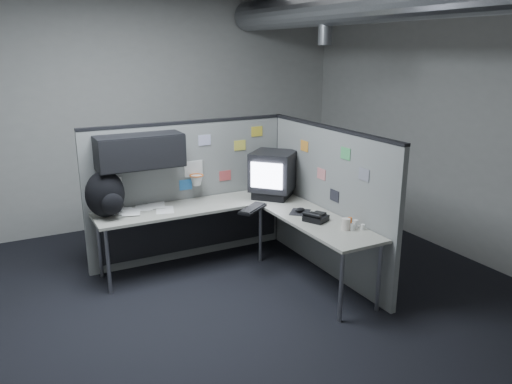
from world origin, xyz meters
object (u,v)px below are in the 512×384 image
phone (316,217)px  backpack (106,195)px  desk (230,218)px  monitor (273,174)px  keyboard (253,209)px

phone → backpack: size_ratio=0.56×
desk → monitor: 0.78m
keyboard → backpack: 1.54m
phone → keyboard: bearing=107.3°
monitor → backpack: (-1.89, 0.15, -0.04)m
desk → keyboard: bearing=-41.2°
monitor → backpack: 1.90m
keyboard → backpack: (-1.44, 0.50, 0.22)m
desk → keyboard: (0.19, -0.17, 0.13)m
desk → monitor: bearing=15.3°
monitor → phone: monitor is taller
monitor → backpack: bearing=177.7°
keyboard → backpack: size_ratio=0.86×
desk → monitor: size_ratio=3.49×
desk → phone: bearing=-52.5°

